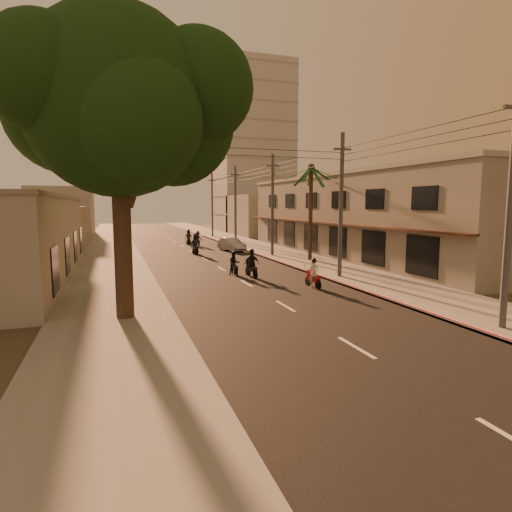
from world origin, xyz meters
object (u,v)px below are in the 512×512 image
Objects in this scene: scooter_far_a at (195,245)px; scooter_far_c at (189,238)px; scooter_red at (314,275)px; scooter_mid_a at (234,264)px; palm_tree at (311,173)px; parked_car at (231,245)px; scooter_far_b at (198,239)px; scooter_mid_b at (252,265)px; broadleaf_tree at (128,105)px.

scooter_far_a is 1.07× the size of scooter_far_c.
scooter_red is 1.04× the size of scooter_mid_a.
parked_car is (-4.15, 9.29, -6.50)m from palm_tree.
scooter_far_a reaches higher than scooter_far_b.
scooter_mid_a is 0.83× the size of scooter_far_a.
scooter_mid_b is at bearing -58.97° from scooter_mid_a.
scooter_mid_a is (-3.00, 5.69, -0.01)m from scooter_red.
scooter_mid_b is at bearing -84.22° from scooter_far_c.
scooter_mid_b is at bearing -92.23° from scooter_far_b.
scooter_far_b is 6.56m from parked_car.
broadleaf_tree is 12.95m from scooter_red.
scooter_far_a is (-1.05, 13.78, 0.04)m from scooter_mid_b.
scooter_far_b reaches higher than scooter_mid_a.
palm_tree is at bearing 36.37° from scooter_mid_b.
palm_tree is 19.61m from scooter_far_c.
broadleaf_tree is 26.58m from parked_car.
broadleaf_tree is 1.48× the size of palm_tree.
scooter_far_a is at bearing 73.14° from broadleaf_tree.
scooter_red is at bearing 19.30° from broadleaf_tree.
scooter_mid_b is 23.21m from scooter_far_c.
palm_tree is 4.98× the size of scooter_mid_a.
palm_tree reaches higher than scooter_far_b.
broadleaf_tree is at bearing -125.93° from parked_car.
scooter_far_b is at bearing -60.36° from scooter_far_c.
scooter_mid_b is 21.54m from scooter_far_b.
scooter_mid_b reaches higher than scooter_mid_a.
scooter_mid_a is at bearing 114.87° from scooter_red.
scooter_far_c is at bearing 88.26° from scooter_mid_a.
scooter_mid_b is (7.58, 7.80, -7.65)m from broadleaf_tree.
scooter_far_c is (-7.09, 17.15, -6.33)m from palm_tree.
scooter_far_a is at bearing 136.29° from palm_tree.
scooter_far_c is (-0.06, 23.21, -0.01)m from scooter_mid_b.
scooter_far_b reaches higher than scooter_red.
broadleaf_tree is 23.79m from scooter_far_a.
scooter_mid_a is 14.49m from parked_car.
parked_car is 8.40m from scooter_far_c.
parked_car is (2.19, -6.18, -0.12)m from scooter_far_b.
scooter_far_a is (6.54, 21.57, -7.61)m from broadleaf_tree.
parked_car is at bearing -63.87° from scooter_far_c.
scooter_mid_b is (-7.03, -6.06, -6.32)m from palm_tree.
parked_car is at bearing 75.50° from scooter_mid_a.
scooter_mid_a is (6.79, 9.12, -7.75)m from broadleaf_tree.
scooter_far_a is 9.48m from scooter_far_c.
palm_tree reaches higher than scooter_mid_a.
broadleaf_tree is at bearing -108.06° from scooter_far_a.
scooter_far_b is 0.42× the size of parked_car.
parked_car is (10.46, 23.14, -7.83)m from broadleaf_tree.
scooter_mid_b is at bearing -86.85° from scooter_far_a.
broadleaf_tree is at bearing -136.52° from palm_tree.
broadleaf_tree is 31.43m from scooter_far_b.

